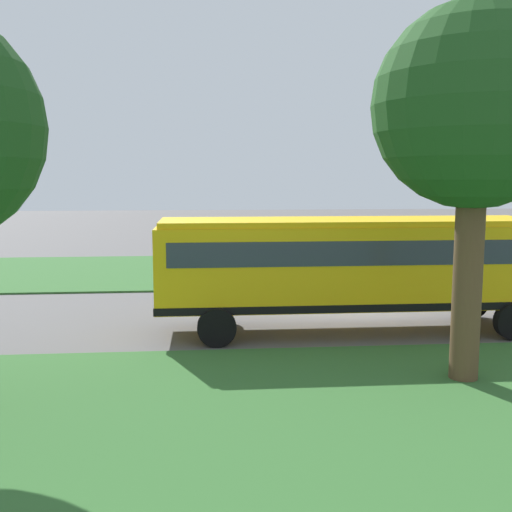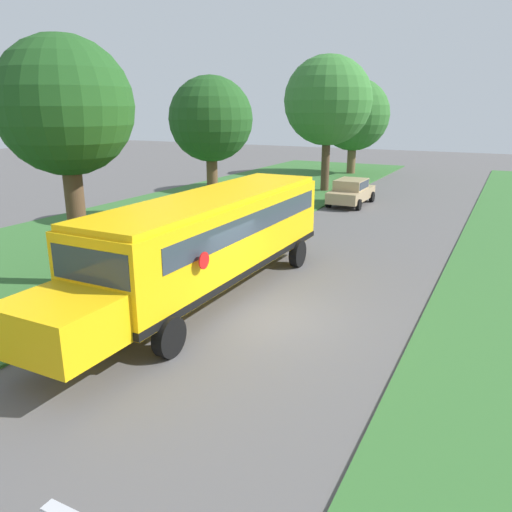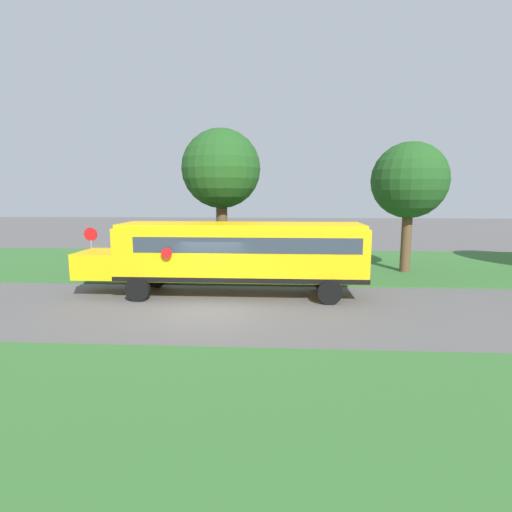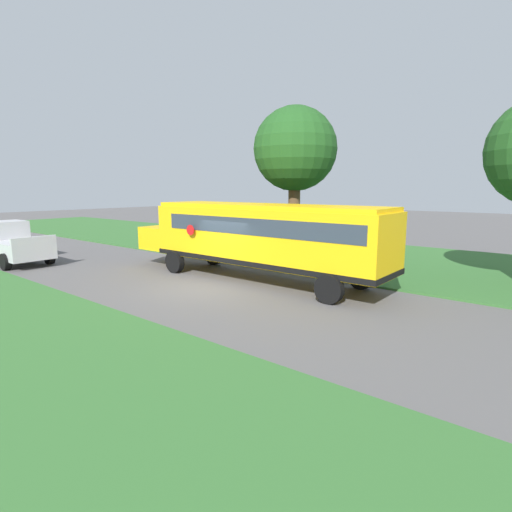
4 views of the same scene
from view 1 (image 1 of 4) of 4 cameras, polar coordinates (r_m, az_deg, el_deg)
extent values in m
plane|color=#565454|center=(19.52, 10.28, -5.32)|extent=(120.00, 120.00, 0.00)
cube|color=#33662D|center=(28.14, 5.50, -1.21)|extent=(10.00, 80.00, 0.07)
cube|color=yellow|center=(16.79, 8.75, -0.78)|extent=(2.50, 10.50, 2.20)
cube|color=yellow|center=(16.66, 8.84, 3.24)|extent=(2.35, 10.29, 0.16)
cube|color=black|center=(16.96, 8.69, -4.06)|extent=(2.54, 10.54, 0.20)
cube|color=#2D3842|center=(16.66, 7.78, 0.77)|extent=(2.53, 9.24, 0.64)
cylinder|color=red|center=(18.99, 16.23, 0.42)|extent=(0.03, 0.44, 0.44)
cylinder|color=black|center=(19.58, 19.85, -4.12)|extent=(0.30, 1.00, 1.00)
cylinder|color=black|center=(17.80, -3.92, -4.82)|extent=(0.30, 1.00, 1.00)
cylinder|color=black|center=(15.37, -3.75, -6.81)|extent=(0.30, 1.00, 1.00)
cylinder|color=brown|center=(13.19, 19.48, -2.59)|extent=(0.60, 0.60, 4.17)
sphere|color=#1E4C1C|center=(13.08, 20.20, 13.31)|extent=(4.15, 4.15, 4.15)
sphere|color=#1E4C1C|center=(13.52, 19.00, 15.53)|extent=(2.59, 2.59, 2.59)
camera|label=2|loc=(29.39, 30.27, 9.24)|focal=35.00mm
camera|label=3|loc=(33.24, -0.95, 7.72)|focal=28.00mm
camera|label=4|loc=(29.49, -16.63, 6.24)|focal=28.00mm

